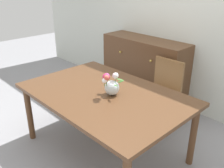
{
  "coord_description": "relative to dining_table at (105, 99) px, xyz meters",
  "views": [
    {
      "loc": [
        1.77,
        -1.59,
        1.88
      ],
      "look_at": [
        0.09,
        0.02,
        0.86
      ],
      "focal_mm": 40.01,
      "sensor_mm": 36.0,
      "label": 1
    }
  ],
  "objects": [
    {
      "name": "back_wall",
      "position": [
        0.0,
        1.6,
        0.73
      ],
      "size": [
        7.0,
        0.1,
        2.8
      ],
      "primitive_type": "cube",
      "color": "silver",
      "rests_on": "ground_plane"
    },
    {
      "name": "ground_plane",
      "position": [
        0.0,
        0.0,
        -0.67
      ],
      "size": [
        12.0,
        12.0,
        0.0
      ],
      "primitive_type": "plane",
      "color": "#939399"
    },
    {
      "name": "dining_table",
      "position": [
        0.0,
        0.0,
        0.0
      ],
      "size": [
        1.77,
        1.17,
        0.74
      ],
      "color": "brown",
      "rests_on": "ground_plane"
    },
    {
      "name": "dresser",
      "position": [
        -0.55,
        1.33,
        -0.17
      ],
      "size": [
        1.4,
        0.47,
        1.0
      ],
      "color": "brown",
      "rests_on": "ground_plane"
    },
    {
      "name": "flower_vase",
      "position": [
        0.09,
        0.02,
        0.18
      ],
      "size": [
        0.24,
        0.24,
        0.25
      ],
      "color": "silver",
      "rests_on": "dining_table"
    },
    {
      "name": "chair_far",
      "position": [
        0.1,
        0.93,
        -0.15
      ],
      "size": [
        0.42,
        0.42,
        0.9
      ],
      "rotation": [
        0.0,
        0.0,
        3.14
      ],
      "color": "olive",
      "rests_on": "ground_plane"
    }
  ]
}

